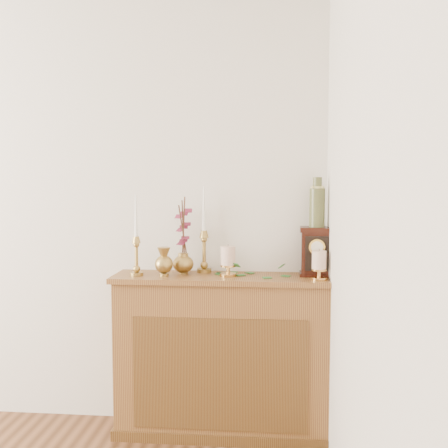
# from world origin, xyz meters

# --- Properties ---
(console_shelf) EXTENTS (1.24, 0.34, 0.93)m
(console_shelf) POSITION_xyz_m (1.40, 2.10, 0.44)
(console_shelf) COLOR brown
(console_shelf) RESTS_ON ground
(candlestick_left) EXTENTS (0.08, 0.08, 0.46)m
(candlestick_left) POSITION_xyz_m (0.92, 2.05, 1.08)
(candlestick_left) COLOR #AD9345
(candlestick_left) RESTS_ON console_shelf
(candlestick_center) EXTENTS (0.08, 0.08, 0.50)m
(candlestick_center) POSITION_xyz_m (1.29, 2.20, 1.10)
(candlestick_center) COLOR #AD9345
(candlestick_center) RESTS_ON console_shelf
(bud_vase) EXTENTS (0.10, 0.10, 0.16)m
(bud_vase) POSITION_xyz_m (1.08, 2.04, 1.01)
(bud_vase) COLOR #AD9345
(bud_vase) RESTS_ON console_shelf
(ginger_jar) EXTENTS (0.18, 0.20, 0.45)m
(ginger_jar) POSITION_xyz_m (1.17, 2.17, 1.13)
(ginger_jar) COLOR #AD9345
(ginger_jar) RESTS_ON console_shelf
(pillar_candle_left) EXTENTS (0.09, 0.09, 0.18)m
(pillar_candle_left) POSITION_xyz_m (1.44, 2.08, 1.02)
(pillar_candle_left) COLOR gold
(pillar_candle_left) RESTS_ON console_shelf
(pillar_candle_right) EXTENTS (0.09, 0.09, 0.17)m
(pillar_candle_right) POSITION_xyz_m (1.94, 2.02, 1.02)
(pillar_candle_right) COLOR gold
(pillar_candle_right) RESTS_ON console_shelf
(ivy_garland) EXTENTS (0.38, 0.17, 0.08)m
(ivy_garland) POSITION_xyz_m (1.55, 2.12, 0.94)
(ivy_garland) COLOR #286526
(ivy_garland) RESTS_ON console_shelf
(mantel_clock) EXTENTS (0.19, 0.14, 0.28)m
(mantel_clock) POSITION_xyz_m (1.93, 2.14, 1.07)
(mantel_clock) COLOR black
(mantel_clock) RESTS_ON console_shelf
(ceramic_vase) EXTENTS (0.09, 0.09, 0.28)m
(ceramic_vase) POSITION_xyz_m (1.93, 2.14, 1.33)
(ceramic_vase) COLOR #172F25
(ceramic_vase) RESTS_ON mantel_clock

